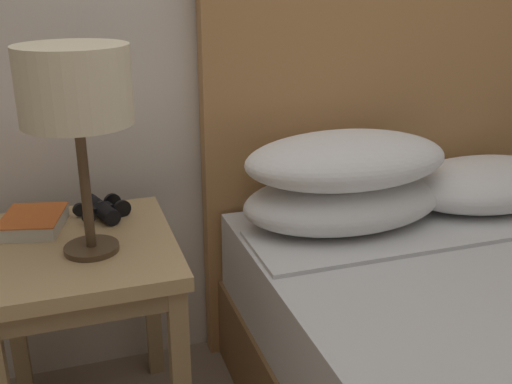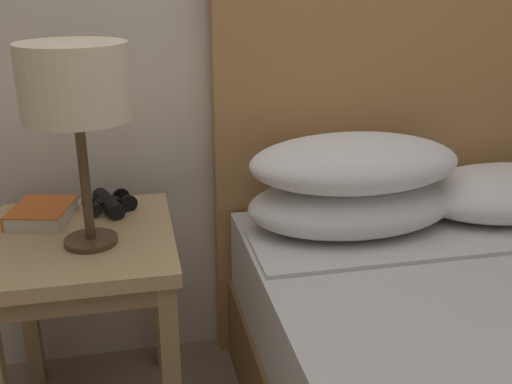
{
  "view_description": "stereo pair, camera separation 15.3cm",
  "coord_description": "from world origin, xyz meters",
  "px_view_note": "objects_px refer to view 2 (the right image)",
  "views": [
    {
      "loc": [
        -0.49,
        -0.84,
        1.22
      ],
      "look_at": [
        -0.04,
        0.53,
        0.68
      ],
      "focal_mm": 42.0,
      "sensor_mm": 36.0,
      "label": 1
    },
    {
      "loc": [
        -0.34,
        -0.88,
        1.22
      ],
      "look_at": [
        -0.04,
        0.53,
        0.68
      ],
      "focal_mm": 42.0,
      "sensor_mm": 36.0,
      "label": 2
    }
  ],
  "objects_px": {
    "nightstand": "(84,266)",
    "binoculars_pair": "(109,203)",
    "table_lamp": "(75,87)",
    "book_on_nightstand": "(41,213)"
  },
  "relations": [
    {
      "from": "table_lamp",
      "to": "binoculars_pair",
      "type": "height_order",
      "value": "table_lamp"
    },
    {
      "from": "nightstand",
      "to": "binoculars_pair",
      "type": "bearing_deg",
      "value": 65.44
    },
    {
      "from": "table_lamp",
      "to": "book_on_nightstand",
      "type": "relative_size",
      "value": 2.32
    },
    {
      "from": "table_lamp",
      "to": "nightstand",
      "type": "bearing_deg",
      "value": 117.26
    },
    {
      "from": "binoculars_pair",
      "to": "book_on_nightstand",
      "type": "bearing_deg",
      "value": -171.12
    },
    {
      "from": "table_lamp",
      "to": "book_on_nightstand",
      "type": "distance_m",
      "value": 0.43
    },
    {
      "from": "nightstand",
      "to": "table_lamp",
      "type": "xyz_separation_m",
      "value": [
        0.03,
        -0.06,
        0.48
      ]
    },
    {
      "from": "book_on_nightstand",
      "to": "table_lamp",
      "type": "bearing_deg",
      "value": -53.03
    },
    {
      "from": "table_lamp",
      "to": "book_on_nightstand",
      "type": "xyz_separation_m",
      "value": [
        -0.14,
        0.18,
        -0.37
      ]
    },
    {
      "from": "nightstand",
      "to": "binoculars_pair",
      "type": "distance_m",
      "value": 0.2
    }
  ]
}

